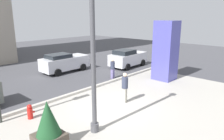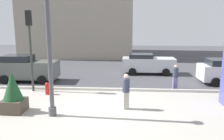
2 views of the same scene
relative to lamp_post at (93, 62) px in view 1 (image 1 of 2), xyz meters
The scene contains 11 objects.
ground_plane 6.46m from the lamp_post, 65.97° to the left, with size 60.00×60.00×0.00m, color #47474C.
plaza_pavement 3.97m from the lamp_post, 19.85° to the right, with size 18.00×10.00×0.02m, color #ADA89E.
curb_strip 5.74m from the lamp_post, 61.75° to the left, with size 18.00×0.24×0.16m, color #B7B2A8.
lamp_post is the anchor object (origin of this frame).
art_pillar_blue 9.39m from the lamp_post, 10.85° to the left, with size 1.52×1.52×4.60m, color #4C4CAD.
potted_plant_near_left 2.99m from the lamp_post, behind, with size 1.05×1.05×1.96m.
fire_hydrant 4.44m from the lamp_post, 112.71° to the left, with size 0.36×0.26×0.75m.
car_curb_east 11.10m from the lamp_post, 61.79° to the left, with size 4.37×1.98×1.69m.
car_intersection 12.64m from the lamp_post, 32.02° to the left, with size 4.14×2.12×1.76m.
pedestrian_by_curb 8.50m from the lamp_post, 37.12° to the left, with size 0.42×0.42×1.61m.
pedestrian_on_sidewalk 4.14m from the lamp_post, 17.81° to the left, with size 0.45×0.45×1.79m.
Camera 1 is at (-7.89, -7.36, 4.93)m, focal length 33.81 mm.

